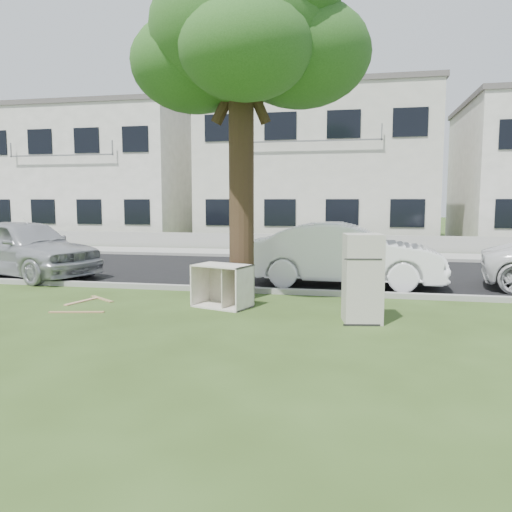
% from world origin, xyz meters
% --- Properties ---
extents(ground, '(120.00, 120.00, 0.00)m').
position_xyz_m(ground, '(0.00, 0.00, 0.00)').
color(ground, '#2E4418').
extents(road, '(120.00, 7.00, 0.01)m').
position_xyz_m(road, '(0.00, 6.00, 0.01)').
color(road, black).
rests_on(road, ground).
extents(kerb_near, '(120.00, 0.18, 0.12)m').
position_xyz_m(kerb_near, '(0.00, 2.45, 0.00)').
color(kerb_near, gray).
rests_on(kerb_near, ground).
extents(kerb_far, '(120.00, 0.18, 0.12)m').
position_xyz_m(kerb_far, '(0.00, 9.55, 0.00)').
color(kerb_far, gray).
rests_on(kerb_far, ground).
extents(sidewalk, '(120.00, 2.80, 0.01)m').
position_xyz_m(sidewalk, '(0.00, 11.00, 0.01)').
color(sidewalk, gray).
rests_on(sidewalk, ground).
extents(low_wall, '(120.00, 0.15, 0.70)m').
position_xyz_m(low_wall, '(0.00, 12.60, 0.35)').
color(low_wall, gray).
rests_on(low_wall, ground).
extents(street_tree, '(3.80, 3.80, 7.02)m').
position_xyz_m(street_tree, '(-0.40, 1.80, 5.49)').
color(street_tree, black).
rests_on(street_tree, ground).
extents(townhouse_left, '(10.20, 8.16, 7.04)m').
position_xyz_m(townhouse_left, '(-12.00, 17.50, 3.52)').
color(townhouse_left, white).
rests_on(townhouse_left, ground).
extents(townhouse_center, '(11.22, 8.16, 7.44)m').
position_xyz_m(townhouse_center, '(0.00, 17.50, 3.72)').
color(townhouse_center, silver).
rests_on(townhouse_center, ground).
extents(fridge, '(0.73, 0.69, 1.55)m').
position_xyz_m(fridge, '(2.17, 0.09, 0.78)').
color(fridge, '#BDB7AA').
rests_on(fridge, ground).
extents(cabinet, '(1.26, 1.00, 0.86)m').
position_xyz_m(cabinet, '(-0.57, 0.83, 0.43)').
color(cabinet, beige).
rests_on(cabinet, ground).
extents(plank_a, '(1.04, 0.30, 0.02)m').
position_xyz_m(plank_a, '(-3.16, -0.25, 0.01)').
color(plank_a, '#9E764C').
rests_on(plank_a, ground).
extents(plank_b, '(0.79, 0.60, 0.02)m').
position_xyz_m(plank_b, '(-3.33, 1.03, 0.01)').
color(plank_b, '#957D4E').
rests_on(plank_b, ground).
extents(plank_c, '(0.33, 0.90, 0.02)m').
position_xyz_m(plank_c, '(-3.61, 0.71, 0.01)').
color(plank_c, tan).
rests_on(plank_c, ground).
extents(car_center, '(4.82, 1.78, 1.58)m').
position_xyz_m(car_center, '(1.77, 3.90, 0.79)').
color(car_center, white).
rests_on(car_center, ground).
extents(car_left, '(5.20, 3.40, 1.65)m').
position_xyz_m(car_left, '(-7.11, 3.61, 0.82)').
color(car_left, '#A4A6AB').
rests_on(car_left, ground).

